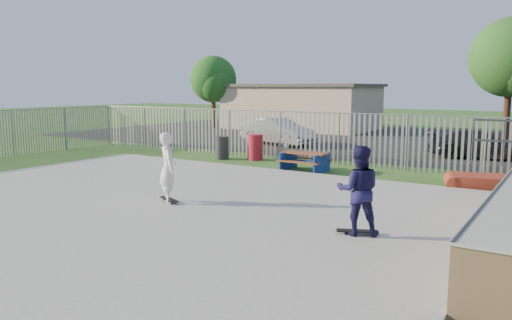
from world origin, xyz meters
The scene contains 17 objects.
ground centered at (0.00, 0.00, 0.00)m, with size 120.00×120.00×0.00m, color #2F5C1F.
concrete_slab centered at (0.00, 0.00, 0.07)m, with size 15.00×12.00×0.15m, color #979792.
fence centered at (1.00, 4.59, 1.00)m, with size 26.04×16.02×2.00m.
picnic_table centered at (0.61, 6.94, 0.35)m, with size 1.62×1.34×0.68m.
funbox centered at (6.79, 6.85, 0.22)m, with size 2.45×1.71×0.44m.
trash_bin_red centered at (-2.39, 8.31, 0.53)m, with size 0.63×0.63×1.05m, color #AA1A27.
trash_bin_grey centered at (-3.68, 7.77, 0.48)m, with size 0.57×0.57×0.95m, color #29292C.
parking_lot centered at (0.00, 19.00, 0.01)m, with size 40.00×18.00×0.02m, color black.
car_silver centered at (-4.31, 13.41, 0.71)m, with size 1.46×4.17×1.38m, color #BABABF.
car_dark centered at (5.31, 13.68, 0.62)m, with size 1.68×4.13×1.20m, color black.
building centered at (-8.00, 23.00, 1.61)m, with size 10.40×6.40×3.20m.
tree_left centered at (-14.10, 20.68, 3.54)m, with size 3.41×3.41×5.26m.
tree_mid centered at (5.26, 22.78, 4.61)m, with size 4.44×4.44×6.84m.
skateboard_a centered at (5.27, 0.16, 0.19)m, with size 0.81×0.52×0.08m.
skateboard_b centered at (0.29, 0.23, 0.19)m, with size 0.81×0.53×0.08m.
skater_navy centered at (5.27, 0.16, 1.02)m, with size 0.84×0.66×1.74m, color #161542.
skater_white centered at (0.29, 0.23, 1.02)m, with size 0.63×0.42×1.74m, color white.
Camera 1 is at (8.70, -8.78, 2.98)m, focal length 35.00 mm.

